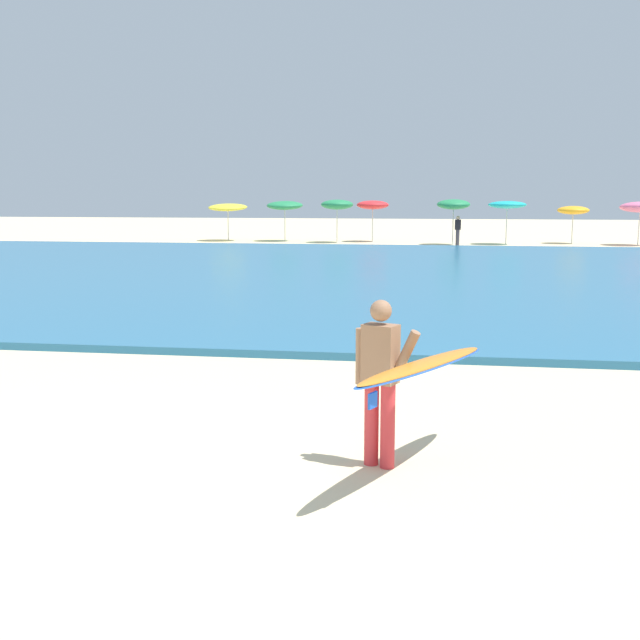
{
  "coord_description": "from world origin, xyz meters",
  "views": [
    {
      "loc": [
        3.97,
        -6.52,
        2.78
      ],
      "look_at": [
        2.4,
        3.73,
        1.1
      ],
      "focal_mm": 44.02,
      "sensor_mm": 36.0,
      "label": 1
    }
  ],
  "objects_px": {
    "beach_umbrella_4": "(453,204)",
    "beachgoer_near_row_left": "(458,230)",
    "beach_umbrella_6": "(573,210)",
    "beach_umbrella_7": "(640,207)",
    "surfer_with_board": "(402,371)",
    "beach_umbrella_0": "(228,207)",
    "beach_umbrella_3": "(373,205)",
    "beach_umbrella_2": "(337,205)",
    "beach_umbrella_5": "(507,205)",
    "beach_umbrella_1": "(285,205)"
  },
  "relations": [
    {
      "from": "beach_umbrella_0",
      "to": "beach_umbrella_2",
      "type": "distance_m",
      "value": 6.6
    },
    {
      "from": "beach_umbrella_5",
      "to": "beachgoer_near_row_left",
      "type": "height_order",
      "value": "beach_umbrella_5"
    },
    {
      "from": "beach_umbrella_2",
      "to": "beachgoer_near_row_left",
      "type": "distance_m",
      "value": 6.97
    },
    {
      "from": "beach_umbrella_3",
      "to": "beach_umbrella_4",
      "type": "xyz_separation_m",
      "value": [
        4.55,
        -2.11,
        0.07
      ]
    },
    {
      "from": "beach_umbrella_2",
      "to": "beach_umbrella_3",
      "type": "xyz_separation_m",
      "value": [
        1.91,
        1.17,
        -0.03
      ]
    },
    {
      "from": "beach_umbrella_4",
      "to": "beach_umbrella_5",
      "type": "distance_m",
      "value": 2.97
    },
    {
      "from": "beach_umbrella_0",
      "to": "beach_umbrella_5",
      "type": "distance_m",
      "value": 15.93
    },
    {
      "from": "beach_umbrella_2",
      "to": "beach_umbrella_3",
      "type": "distance_m",
      "value": 2.24
    },
    {
      "from": "beach_umbrella_3",
      "to": "beach_umbrella_4",
      "type": "relative_size",
      "value": 0.95
    },
    {
      "from": "beach_umbrella_4",
      "to": "beach_umbrella_7",
      "type": "height_order",
      "value": "beach_umbrella_4"
    },
    {
      "from": "beach_umbrella_0",
      "to": "beach_umbrella_7",
      "type": "height_order",
      "value": "beach_umbrella_7"
    },
    {
      "from": "beachgoer_near_row_left",
      "to": "beach_umbrella_7",
      "type": "bearing_deg",
      "value": 8.36
    },
    {
      "from": "beachgoer_near_row_left",
      "to": "surfer_with_board",
      "type": "bearing_deg",
      "value": -92.05
    },
    {
      "from": "beach_umbrella_7",
      "to": "beach_umbrella_1",
      "type": "bearing_deg",
      "value": 177.46
    },
    {
      "from": "beach_umbrella_3",
      "to": "beach_umbrella_7",
      "type": "relative_size",
      "value": 0.99
    },
    {
      "from": "beach_umbrella_5",
      "to": "beachgoer_near_row_left",
      "type": "xyz_separation_m",
      "value": [
        -2.63,
        -1.14,
        -1.31
      ]
    },
    {
      "from": "beach_umbrella_6",
      "to": "beach_umbrella_7",
      "type": "bearing_deg",
      "value": -17.61
    },
    {
      "from": "beach_umbrella_0",
      "to": "beach_umbrella_2",
      "type": "relative_size",
      "value": 0.95
    },
    {
      "from": "surfer_with_board",
      "to": "beach_umbrella_7",
      "type": "distance_m",
      "value": 38.19
    },
    {
      "from": "surfer_with_board",
      "to": "beach_umbrella_0",
      "type": "xyz_separation_m",
      "value": [
        -12.0,
        37.32,
        0.92
      ]
    },
    {
      "from": "surfer_with_board",
      "to": "beach_umbrella_2",
      "type": "distance_m",
      "value": 36.99
    },
    {
      "from": "surfer_with_board",
      "to": "beach_umbrella_6",
      "type": "relative_size",
      "value": 1.29
    },
    {
      "from": "beach_umbrella_3",
      "to": "beach_umbrella_6",
      "type": "bearing_deg",
      "value": -0.49
    },
    {
      "from": "beach_umbrella_2",
      "to": "beach_umbrella_5",
      "type": "height_order",
      "value": "beach_umbrella_2"
    },
    {
      "from": "beach_umbrella_3",
      "to": "beach_umbrella_7",
      "type": "xyz_separation_m",
      "value": [
        14.38,
        -1.13,
        -0.07
      ]
    },
    {
      "from": "beach_umbrella_3",
      "to": "beachgoer_near_row_left",
      "type": "distance_m",
      "value": 5.58
    },
    {
      "from": "surfer_with_board",
      "to": "beach_umbrella_3",
      "type": "relative_size",
      "value": 1.14
    },
    {
      "from": "beach_umbrella_3",
      "to": "beach_umbrella_1",
      "type": "bearing_deg",
      "value": -177.0
    },
    {
      "from": "beach_umbrella_3",
      "to": "beach_umbrella_7",
      "type": "bearing_deg",
      "value": -4.5
    },
    {
      "from": "beach_umbrella_2",
      "to": "beach_umbrella_3",
      "type": "bearing_deg",
      "value": 31.5
    },
    {
      "from": "beach_umbrella_1",
      "to": "beachgoer_near_row_left",
      "type": "relative_size",
      "value": 1.5
    },
    {
      "from": "surfer_with_board",
      "to": "beach_umbrella_0",
      "type": "distance_m",
      "value": 39.21
    },
    {
      "from": "surfer_with_board",
      "to": "beachgoer_near_row_left",
      "type": "height_order",
      "value": "surfer_with_board"
    },
    {
      "from": "beach_umbrella_6",
      "to": "surfer_with_board",
      "type": "bearing_deg",
      "value": -101.37
    },
    {
      "from": "beach_umbrella_0",
      "to": "beachgoer_near_row_left",
      "type": "relative_size",
      "value": 1.45
    },
    {
      "from": "beach_umbrella_0",
      "to": "beach_umbrella_4",
      "type": "height_order",
      "value": "beach_umbrella_4"
    },
    {
      "from": "beach_umbrella_2",
      "to": "beach_umbrella_7",
      "type": "xyz_separation_m",
      "value": [
        16.29,
        0.04,
        -0.09
      ]
    },
    {
      "from": "surfer_with_board",
      "to": "beach_umbrella_5",
      "type": "height_order",
      "value": "beach_umbrella_5"
    },
    {
      "from": "beachgoer_near_row_left",
      "to": "beach_umbrella_5",
      "type": "bearing_deg",
      "value": 23.35
    },
    {
      "from": "beach_umbrella_6",
      "to": "beach_umbrella_3",
      "type": "bearing_deg",
      "value": 179.51
    },
    {
      "from": "beach_umbrella_3",
      "to": "beach_umbrella_6",
      "type": "distance_m",
      "value": 11.12
    },
    {
      "from": "beachgoer_near_row_left",
      "to": "beach_umbrella_1",
      "type": "bearing_deg",
      "value": 167.07
    },
    {
      "from": "beach_umbrella_4",
      "to": "beachgoer_near_row_left",
      "type": "distance_m",
      "value": 1.42
    },
    {
      "from": "surfer_with_board",
      "to": "beach_umbrella_6",
      "type": "distance_m",
      "value": 38.41
    },
    {
      "from": "beach_umbrella_7",
      "to": "beachgoer_near_row_left",
      "type": "xyz_separation_m",
      "value": [
        -9.58,
        -1.41,
        -1.2
      ]
    },
    {
      "from": "beach_umbrella_0",
      "to": "beach_umbrella_1",
      "type": "bearing_deg",
      "value": 2.62
    },
    {
      "from": "beach_umbrella_5",
      "to": "beach_umbrella_7",
      "type": "bearing_deg",
      "value": 2.24
    },
    {
      "from": "beach_umbrella_1",
      "to": "beach_umbrella_5",
      "type": "relative_size",
      "value": 1.0
    },
    {
      "from": "beach_umbrella_1",
      "to": "beach_umbrella_4",
      "type": "distance_m",
      "value": 9.82
    },
    {
      "from": "beach_umbrella_1",
      "to": "beach_umbrella_2",
      "type": "distance_m",
      "value": 3.31
    }
  ]
}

